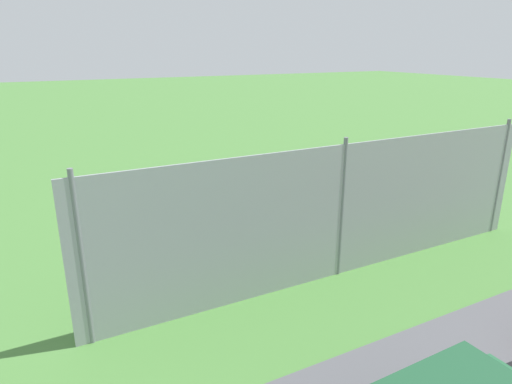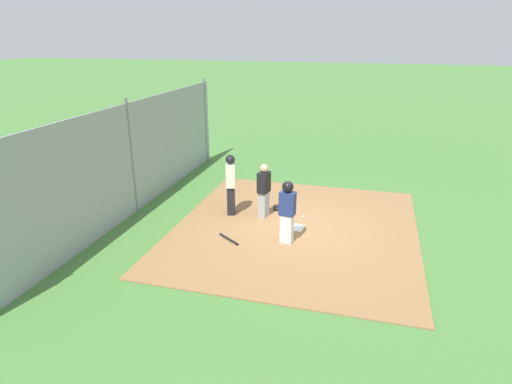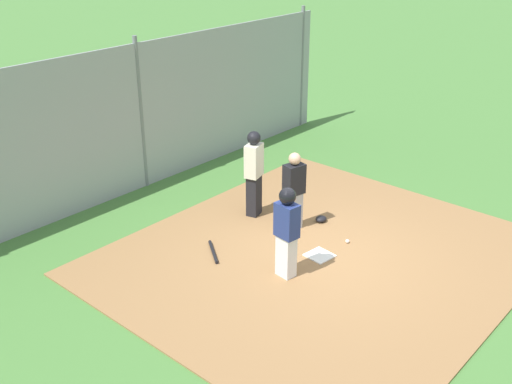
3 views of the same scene
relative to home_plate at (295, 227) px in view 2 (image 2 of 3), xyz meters
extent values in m
plane|color=#477A38|center=(0.00, 0.00, -0.04)|extent=(140.00, 140.00, 0.00)
cube|color=olive|center=(0.00, 0.00, -0.03)|extent=(7.20, 6.40, 0.03)
cube|color=white|center=(0.00, 0.00, 0.00)|extent=(0.49, 0.49, 0.02)
cube|color=#9E9EA3|center=(-0.53, -1.03, 0.36)|extent=(0.34, 0.28, 0.75)
cube|color=black|center=(-0.53, -1.03, 1.03)|extent=(0.43, 0.34, 0.59)
sphere|color=tan|center=(-0.53, -1.03, 1.44)|extent=(0.23, 0.23, 0.23)
cube|color=black|center=(-0.47, -1.99, 0.41)|extent=(0.35, 0.29, 0.85)
cube|color=beige|center=(-0.47, -1.99, 1.17)|extent=(0.44, 0.36, 0.67)
sphere|color=black|center=(-0.47, -1.99, 1.64)|extent=(0.26, 0.26, 0.26)
cube|color=silver|center=(0.90, -0.06, 0.37)|extent=(0.26, 0.33, 0.75)
cube|color=navy|center=(0.90, -0.06, 1.04)|extent=(0.31, 0.41, 0.59)
sphere|color=tan|center=(0.90, -0.06, 1.45)|extent=(0.23, 0.23, 0.23)
sphere|color=black|center=(0.90, -0.06, 1.47)|extent=(0.28, 0.28, 0.28)
cylinder|color=black|center=(1.20, -1.50, 0.02)|extent=(0.50, 0.66, 0.06)
ellipsoid|color=black|center=(-1.10, -0.77, 0.05)|extent=(0.24, 0.20, 0.12)
sphere|color=white|center=(-0.73, 0.11, 0.03)|extent=(0.07, 0.07, 0.07)
cube|color=#93999E|center=(0.00, -4.83, 1.56)|extent=(12.00, 0.05, 3.20)
cylinder|color=slate|center=(-5.70, -4.83, 1.64)|extent=(0.10, 0.10, 3.35)
cylinder|color=slate|center=(0.00, -4.83, 1.64)|extent=(0.10, 0.10, 3.35)
cube|color=#235B38|center=(-2.51, -9.98, 0.40)|extent=(4.23, 1.78, 0.64)
cube|color=#1E4E2F|center=(-2.36, -9.98, 1.00)|extent=(2.34, 1.61, 0.56)
cylinder|color=black|center=(-3.86, -10.85, 0.30)|extent=(0.60, 0.19, 0.60)
cylinder|color=black|center=(-3.89, -9.16, 0.30)|extent=(0.60, 0.19, 0.60)
cylinder|color=black|center=(-1.13, -10.80, 0.30)|extent=(0.60, 0.19, 0.60)
cylinder|color=black|center=(-1.16, -9.10, 0.30)|extent=(0.60, 0.19, 0.60)
camera|label=1|loc=(-6.29, -12.50, 5.20)|focal=31.32mm
camera|label=2|loc=(10.66, 1.82, 4.99)|focal=30.50mm
camera|label=3|loc=(7.94, 5.44, 5.66)|focal=43.18mm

